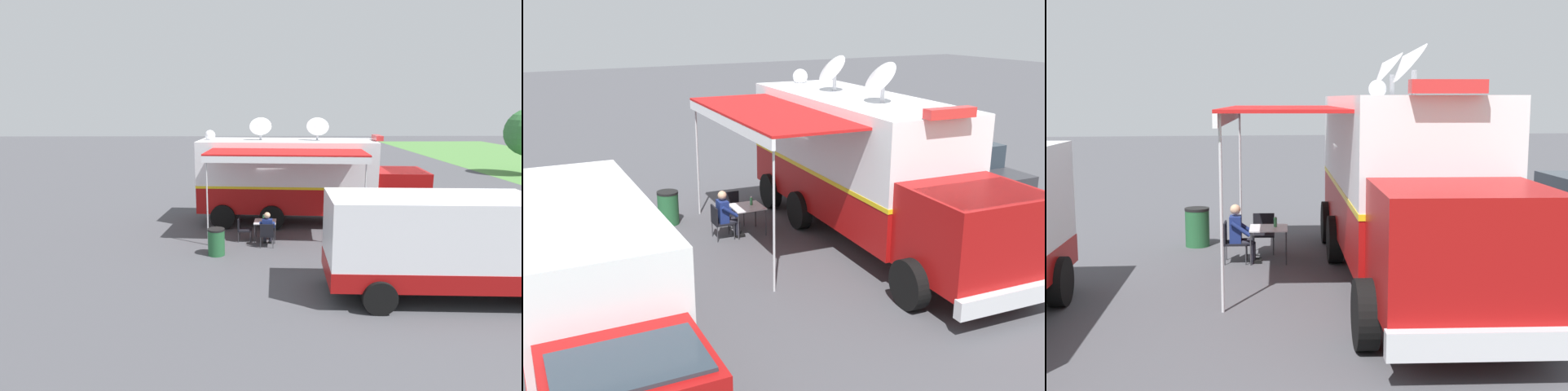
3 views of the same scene
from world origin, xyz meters
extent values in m
plane|color=#47474C|center=(0.00, 0.00, 0.00)|extent=(100.00, 100.00, 0.00)
cube|color=silver|center=(-3.23, -1.88, 0.00)|extent=(0.53, 4.79, 0.01)
cube|color=#9E0F0F|center=(0.00, 0.00, 1.15)|extent=(3.11, 7.39, 1.10)
cube|color=white|center=(0.00, 0.00, 2.55)|extent=(3.11, 7.39, 1.70)
cube|color=yellow|center=(0.00, 0.00, 1.70)|extent=(3.13, 7.41, 0.10)
cube|color=#9E0F0F|center=(0.40, 4.63, 1.45)|extent=(2.47, 2.29, 1.70)
cube|color=#28333D|center=(0.42, 4.83, 1.95)|extent=(2.27, 1.65, 0.70)
cube|color=silver|center=(0.50, 5.76, 0.55)|extent=(2.38, 0.40, 0.36)
cylinder|color=black|center=(-0.86, 4.54, 0.50)|extent=(0.38, 1.02, 1.00)
cylinder|color=black|center=(1.63, 4.33, 0.50)|extent=(0.38, 1.02, 1.00)
cylinder|color=black|center=(-1.29, -0.43, 0.50)|extent=(0.38, 1.02, 1.00)
cylinder|color=black|center=(1.20, -0.65, 0.50)|extent=(0.38, 1.02, 1.00)
cylinder|color=black|center=(-1.46, -2.40, 0.50)|extent=(0.38, 1.02, 1.00)
cylinder|color=black|center=(1.03, -2.62, 0.50)|extent=(0.38, 1.02, 1.00)
cube|color=white|center=(0.00, 0.00, 3.45)|extent=(3.11, 7.39, 0.10)
cube|color=red|center=(0.32, 3.69, 3.62)|extent=(1.12, 0.37, 0.20)
cylinder|color=silver|center=(-0.09, -1.08, 3.73)|extent=(0.10, 0.10, 0.45)
cone|color=silver|center=(0.06, -1.09, 4.13)|extent=(0.79, 0.96, 0.81)
cylinder|color=silver|center=(0.11, 1.26, 3.73)|extent=(0.10, 0.10, 0.45)
cone|color=silver|center=(0.26, 1.24, 4.13)|extent=(0.79, 0.96, 0.81)
sphere|color=white|center=(-0.28, -3.19, 3.68)|extent=(0.44, 0.44, 0.44)
cube|color=red|center=(2.34, -0.20, 3.25)|extent=(2.69, 5.93, 0.06)
cube|color=white|center=(3.40, -0.29, 3.11)|extent=(0.58, 5.75, 0.24)
cylinder|color=silver|center=(3.57, 2.43, 1.63)|extent=(0.05, 0.05, 3.25)
cylinder|color=silver|center=(3.10, -3.01, 1.63)|extent=(0.05, 0.05, 3.25)
cube|color=silver|center=(2.58, -0.95, 0.71)|extent=(0.87, 0.87, 0.03)
cylinder|color=#333338|center=(2.24, -0.55, 0.35)|extent=(0.03, 0.03, 0.70)
cylinder|color=#333338|center=(2.98, -0.61, 0.35)|extent=(0.03, 0.03, 0.70)
cylinder|color=#333338|center=(2.18, -1.29, 0.35)|extent=(0.03, 0.03, 0.70)
cylinder|color=#333338|center=(2.92, -1.35, 0.35)|extent=(0.03, 0.03, 0.70)
cylinder|color=#3F9959|center=(2.43, -1.00, 0.83)|extent=(0.07, 0.07, 0.20)
cylinder|color=white|center=(2.43, -1.00, 0.94)|extent=(0.04, 0.04, 0.02)
cube|color=black|center=(3.28, -0.90, 0.42)|extent=(0.52, 0.52, 0.04)
cube|color=black|center=(3.50, -0.92, 0.65)|extent=(0.08, 0.48, 0.44)
cylinder|color=#333338|center=(3.04, -1.10, 0.21)|extent=(0.02, 0.02, 0.42)
cylinder|color=#333338|center=(3.08, -0.66, 0.21)|extent=(0.02, 0.02, 0.42)
cylinder|color=#333338|center=(3.48, -1.14, 0.21)|extent=(0.02, 0.02, 0.42)
cylinder|color=#333338|center=(3.52, -0.70, 0.21)|extent=(0.02, 0.02, 0.42)
cube|color=black|center=(2.64, -1.70, 0.42)|extent=(0.52, 0.52, 0.04)
cube|color=black|center=(2.62, -1.92, 0.65)|extent=(0.48, 0.08, 0.44)
cylinder|color=#333338|center=(2.44, -1.46, 0.21)|extent=(0.02, 0.02, 0.42)
cylinder|color=#333338|center=(2.88, -1.50, 0.21)|extent=(0.02, 0.02, 0.42)
cylinder|color=#333338|center=(2.40, -1.90, 0.21)|extent=(0.02, 0.02, 0.42)
cylinder|color=#333338|center=(2.84, -1.94, 0.21)|extent=(0.02, 0.02, 0.42)
cube|color=navy|center=(3.28, -0.90, 0.72)|extent=(0.27, 0.38, 0.56)
sphere|color=tan|center=(3.28, -0.90, 1.14)|extent=(0.22, 0.22, 0.22)
cylinder|color=navy|center=(3.14, -1.12, 0.76)|extent=(0.43, 0.13, 0.34)
cylinder|color=navy|center=(3.18, -0.66, 0.76)|extent=(0.43, 0.13, 0.34)
cylinder|color=black|center=(3.09, -0.98, 0.44)|extent=(0.39, 0.16, 0.13)
cylinder|color=black|center=(2.91, -0.97, 0.21)|extent=(0.11, 0.11, 0.42)
cube|color=black|center=(2.85, -0.96, 0.04)|extent=(0.25, 0.12, 0.07)
cylinder|color=black|center=(3.11, -0.78, 0.44)|extent=(0.39, 0.16, 0.13)
cylinder|color=black|center=(2.93, -0.77, 0.21)|extent=(0.11, 0.11, 0.42)
cube|color=black|center=(2.87, -0.76, 0.04)|extent=(0.25, 0.12, 0.07)
cylinder|color=#235B33|center=(4.14, -2.62, 0.42)|extent=(0.56, 0.56, 0.85)
cylinder|color=black|center=(4.14, -2.62, 0.88)|extent=(0.57, 0.57, 0.06)
cylinder|color=black|center=(6.27, 1.75, 0.42)|extent=(0.30, 0.85, 0.84)
cylinder|color=black|center=(-3.67, -1.95, 0.32)|extent=(0.25, 0.65, 0.64)
camera|label=1|loc=(17.93, -1.37, 4.98)|focal=29.75mm
camera|label=2|loc=(8.89, 12.58, 5.54)|focal=42.05mm
camera|label=3|loc=(3.57, 13.08, 3.45)|focal=46.32mm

